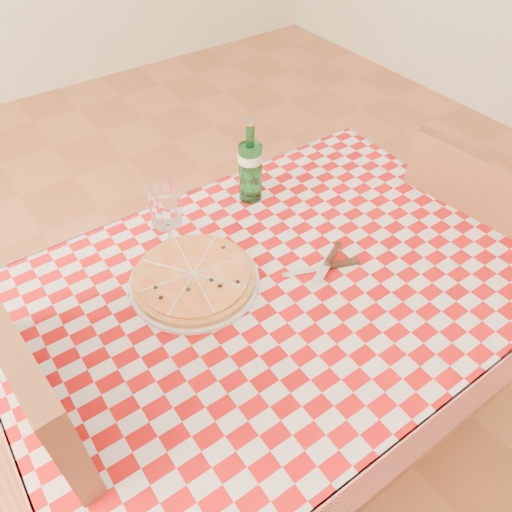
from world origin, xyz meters
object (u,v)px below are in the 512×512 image
(pizza_plate, at_px, (194,277))
(water_bottle, at_px, (250,161))
(chair_near, at_px, (465,251))
(chair_far, at_px, (13,475))
(wine_glass, at_px, (168,220))
(dining_table, at_px, (276,310))

(pizza_plate, distance_m, water_bottle, 0.38)
(chair_near, bearing_deg, chair_far, 170.48)
(pizza_plate, distance_m, wine_glass, 0.16)
(water_bottle, bearing_deg, chair_near, -35.01)
(chair_near, height_order, chair_far, chair_far)
(pizza_plate, height_order, wine_glass, wine_glass)
(dining_table, bearing_deg, pizza_plate, 143.28)
(chair_far, height_order, pizza_plate, chair_far)
(dining_table, height_order, wine_glass, wine_glass)
(dining_table, bearing_deg, water_bottle, 65.58)
(dining_table, bearing_deg, wine_glass, 119.43)
(dining_table, xyz_separation_m, chair_near, (0.72, -0.08, -0.12))
(wine_glass, bearing_deg, chair_far, -154.56)
(wine_glass, bearing_deg, water_bottle, 11.74)
(chair_near, relative_size, chair_far, 0.90)
(dining_table, height_order, chair_far, chair_far)
(chair_near, height_order, water_bottle, water_bottle)
(dining_table, relative_size, chair_far, 1.16)
(dining_table, distance_m, water_bottle, 0.42)
(water_bottle, xyz_separation_m, wine_glass, (-0.29, -0.06, -0.03))
(pizza_plate, bearing_deg, wine_glass, 84.37)
(chair_far, bearing_deg, dining_table, 175.72)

